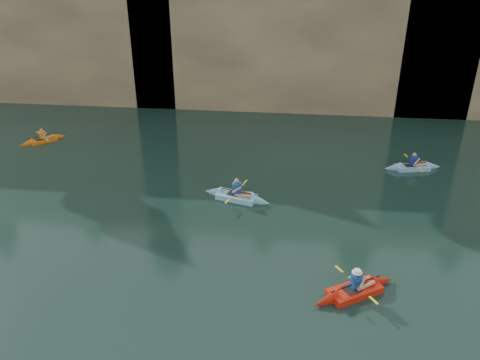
# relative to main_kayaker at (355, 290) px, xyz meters

# --- Properties ---
(ground) EXTENTS (160.00, 160.00, 0.00)m
(ground) POSITION_rel_main_kayaker_xyz_m (-4.32, -1.33, -0.17)
(ground) COLOR black
(ground) RESTS_ON ground
(cliff) EXTENTS (70.00, 16.00, 12.00)m
(cliff) POSITION_rel_main_kayaker_xyz_m (-4.32, 28.67, 5.83)
(cliff) COLOR tan
(cliff) RESTS_ON ground
(cliff_slab_west) EXTENTS (26.00, 2.40, 10.56)m
(cliff_slab_west) POSITION_rel_main_kayaker_xyz_m (-24.32, 21.27, 5.11)
(cliff_slab_west) COLOR tan
(cliff_slab_west) RESTS_ON ground
(cliff_slab_center) EXTENTS (24.00, 2.40, 11.40)m
(cliff_slab_center) POSITION_rel_main_kayaker_xyz_m (-2.32, 21.27, 5.53)
(cliff_slab_center) COLOR tan
(cliff_slab_center) RESTS_ON ground
(sea_cave_west) EXTENTS (4.50, 1.00, 4.00)m
(sea_cave_west) POSITION_rel_main_kayaker_xyz_m (-22.32, 20.62, 1.83)
(sea_cave_west) COLOR black
(sea_cave_west) RESTS_ON ground
(sea_cave_center) EXTENTS (3.50, 1.00, 3.20)m
(sea_cave_center) POSITION_rel_main_kayaker_xyz_m (-8.32, 20.62, 1.43)
(sea_cave_center) COLOR black
(sea_cave_center) RESTS_ON ground
(sea_cave_east) EXTENTS (5.00, 1.00, 4.50)m
(sea_cave_east) POSITION_rel_main_kayaker_xyz_m (5.68, 20.62, 2.08)
(sea_cave_east) COLOR black
(sea_cave_east) RESTS_ON ground
(main_kayaker) EXTENTS (3.23, 2.44, 1.24)m
(main_kayaker) POSITION_rel_main_kayaker_xyz_m (0.00, 0.00, 0.00)
(main_kayaker) COLOR red
(main_kayaker) RESTS_ON ground
(kayaker_orange) EXTENTS (2.43, 2.48, 1.07)m
(kayaker_orange) POSITION_rel_main_kayaker_xyz_m (-17.85, 12.43, -0.03)
(kayaker_orange) COLOR #D7620D
(kayaker_orange) RESTS_ON ground
(kayaker_ltblue_near) EXTENTS (3.47, 2.53, 1.34)m
(kayaker_ltblue_near) POSITION_rel_main_kayaker_xyz_m (-4.91, 6.38, -0.00)
(kayaker_ltblue_near) COLOR #7EC0D3
(kayaker_ltblue_near) RESTS_ON ground
(kayaker_ltblue_mid) EXTENTS (3.22, 2.33, 1.20)m
(kayaker_ltblue_mid) POSITION_rel_main_kayaker_xyz_m (4.14, 10.95, -0.02)
(kayaker_ltblue_mid) COLOR #7CAAD0
(kayaker_ltblue_mid) RESTS_ON ground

